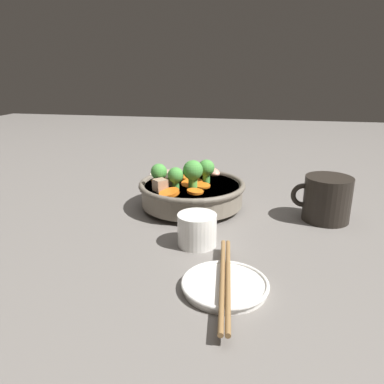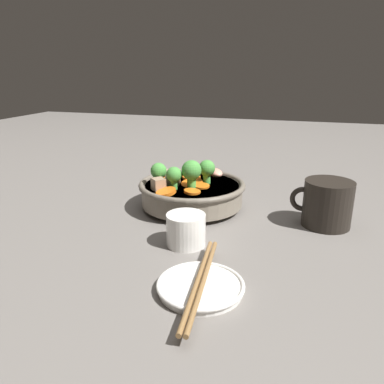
{
  "view_description": "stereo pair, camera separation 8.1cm",
  "coord_description": "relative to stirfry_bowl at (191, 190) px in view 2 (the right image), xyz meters",
  "views": [
    {
      "loc": [
        -0.14,
        0.76,
        0.29
      ],
      "look_at": [
        0.0,
        0.0,
        0.04
      ],
      "focal_mm": 35.0,
      "sensor_mm": 36.0,
      "label": 1
    },
    {
      "loc": [
        -0.22,
        0.74,
        0.29
      ],
      "look_at": [
        0.0,
        0.0,
        0.04
      ],
      "focal_mm": 35.0,
      "sensor_mm": 36.0,
      "label": 2
    }
  ],
  "objects": [
    {
      "name": "stirfry_bowl",
      "position": [
        0.0,
        0.0,
        0.0
      ],
      "size": [
        0.23,
        0.23,
        0.11
      ],
      "color": "slate",
      "rests_on": "ground_plane"
    },
    {
      "name": "napkin",
      "position": [
        0.11,
        -0.22,
        -0.04
      ],
      "size": [
        0.13,
        0.1,
        0.0
      ],
      "color": "beige",
      "rests_on": "ground_plane"
    },
    {
      "name": "tea_cup",
      "position": [
        -0.04,
        0.18,
        -0.01
      ],
      "size": [
        0.07,
        0.07,
        0.06
      ],
      "color": "white",
      "rests_on": "ground_plane"
    },
    {
      "name": "dark_mug",
      "position": [
        -0.28,
        0.02,
        0.01
      ],
      "size": [
        0.12,
        0.09,
        0.09
      ],
      "color": "black",
      "rests_on": "ground_plane"
    },
    {
      "name": "ground_plane",
      "position": [
        -0.0,
        -0.0,
        -0.04
      ],
      "size": [
        3.0,
        3.0,
        0.0
      ],
      "primitive_type": "plane",
      "color": "slate"
    },
    {
      "name": "chopsticks_pair",
      "position": [
        -0.11,
        0.3,
        -0.02
      ],
      "size": [
        0.04,
        0.23,
        0.01
      ],
      "color": "olive",
      "rests_on": "side_saucer"
    },
    {
      "name": "side_saucer",
      "position": [
        -0.11,
        0.3,
        -0.03
      ],
      "size": [
        0.12,
        0.12,
        0.01
      ],
      "color": "white",
      "rests_on": "ground_plane"
    }
  ]
}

